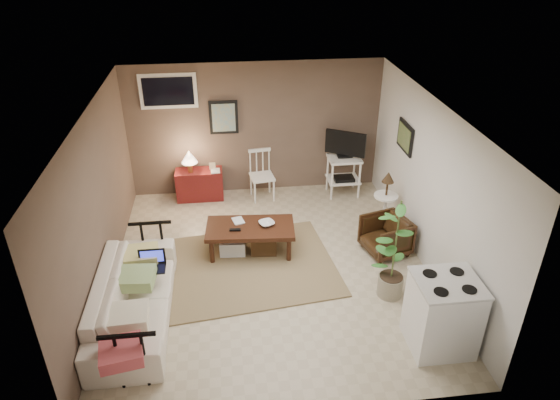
{
  "coord_description": "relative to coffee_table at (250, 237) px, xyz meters",
  "views": [
    {
      "loc": [
        -0.56,
        -5.88,
        4.42
      ],
      "look_at": [
        0.19,
        0.35,
        0.92
      ],
      "focal_mm": 32.0,
      "sensor_mm": 36.0,
      "label": 1
    }
  ],
  "objects": [
    {
      "name": "sofa",
      "position": [
        -1.54,
        -1.27,
        0.16
      ],
      "size": [
        0.66,
        2.24,
        0.88
      ],
      "primitive_type": "imported",
      "rotation": [
        0.0,
        0.0,
        1.57
      ],
      "color": "silver",
      "rests_on": "floor"
    },
    {
      "name": "book_table",
      "position": [
        -0.24,
        0.15,
        0.3
      ],
      "size": [
        0.16,
        0.05,
        0.22
      ],
      "primitive_type": "imported",
      "rotation": [
        0.0,
        0.0,
        0.24
      ],
      "color": "#3D1F10",
      "rests_on": "coffee_table"
    },
    {
      "name": "art_right",
      "position": [
        2.49,
        0.64,
        1.24
      ],
      "size": [
        0.03,
        0.6,
        0.45
      ],
      "primitive_type": "cube",
      "color": "black"
    },
    {
      "name": "spindle_chair",
      "position": [
        0.34,
        1.73,
        0.14
      ],
      "size": [
        0.45,
        0.45,
        0.9
      ],
      "color": "white",
      "rests_on": "floor"
    },
    {
      "name": "red_console",
      "position": [
        -0.8,
        1.83,
        0.06
      ],
      "size": [
        0.83,
        0.37,
        0.96
      ],
      "color": "maroon",
      "rests_on": "floor"
    },
    {
      "name": "sofa_end_rails",
      "position": [
        -1.41,
        -1.27,
        0.1
      ],
      "size": [
        0.6,
        2.24,
        0.75
      ],
      "primitive_type": null,
      "color": "black",
      "rests_on": "floor"
    },
    {
      "name": "art_back",
      "position": [
        -0.29,
        2.06,
        1.17
      ],
      "size": [
        0.5,
        0.03,
        0.6
      ],
      "primitive_type": "cube",
      "color": "black"
    },
    {
      "name": "rug",
      "position": [
        -0.05,
        -0.37,
        -0.26
      ],
      "size": [
        2.69,
        2.26,
        0.02
      ],
      "primitive_type": "cube",
      "rotation": [
        0.0,
        0.0,
        0.12
      ],
      "color": "#8C7651",
      "rests_on": "floor"
    },
    {
      "name": "stove",
      "position": [
        2.09,
        -2.16,
        0.19
      ],
      "size": [
        0.72,
        0.67,
        0.95
      ],
      "color": "white",
      "rests_on": "floor"
    },
    {
      "name": "bowl",
      "position": [
        0.26,
        0.01,
        0.3
      ],
      "size": [
        0.23,
        0.12,
        0.22
      ],
      "primitive_type": "imported",
      "rotation": [
        0.0,
        0.0,
        0.33
      ],
      "color": "#3D1F10",
      "rests_on": "coffee_table"
    },
    {
      "name": "side_table",
      "position": [
        2.22,
        0.44,
        0.36
      ],
      "size": [
        0.38,
        0.38,
        1.03
      ],
      "color": "white",
      "rests_on": "floor"
    },
    {
      "name": "tv_stand",
      "position": [
        1.83,
        1.69,
        0.37
      ],
      "size": [
        0.66,
        0.47,
        1.23
      ],
      "color": "white",
      "rests_on": "floor"
    },
    {
      "name": "book_console",
      "position": [
        -0.57,
        1.76,
        0.38
      ],
      "size": [
        0.16,
        0.02,
        0.21
      ],
      "primitive_type": "imported",
      "rotation": [
        0.0,
        0.0,
        0.03
      ],
      "color": "#3D1F10",
      "rests_on": "red_console"
    },
    {
      "name": "armchair",
      "position": [
        2.04,
        -0.22,
        0.04
      ],
      "size": [
        0.73,
        0.75,
        0.64
      ],
      "primitive_type": "imported",
      "rotation": [
        0.0,
        0.0,
        -1.3
      ],
      "color": "black",
      "rests_on": "floor"
    },
    {
      "name": "potted_plant",
      "position": [
        1.81,
        -1.21,
        0.51
      ],
      "size": [
        0.37,
        0.37,
        1.48
      ],
      "color": "tan",
      "rests_on": "floor"
    },
    {
      "name": "sofa_pillows",
      "position": [
        -1.48,
        -1.53,
        0.26
      ],
      "size": [
        0.43,
        2.13,
        0.15
      ],
      "primitive_type": null,
      "color": "beige",
      "rests_on": "sofa"
    },
    {
      "name": "floor",
      "position": [
        0.26,
        -0.41,
        -0.28
      ],
      "size": [
        5.0,
        5.0,
        0.0
      ],
      "primitive_type": "plane",
      "color": "#C1B293",
      "rests_on": "ground"
    },
    {
      "name": "window",
      "position": [
        -1.19,
        2.06,
        1.67
      ],
      "size": [
        0.96,
        0.03,
        0.6
      ],
      "primitive_type": "cube",
      "color": "white"
    },
    {
      "name": "coffee_table",
      "position": [
        0.0,
        0.0,
        0.0
      ],
      "size": [
        1.35,
        0.77,
        0.5
      ],
      "color": "#3D1F10",
      "rests_on": "floor"
    },
    {
      "name": "laptop",
      "position": [
        -1.32,
        -0.88,
        0.29
      ],
      "size": [
        0.34,
        0.25,
        0.23
      ],
      "color": "black",
      "rests_on": "sofa"
    }
  ]
}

